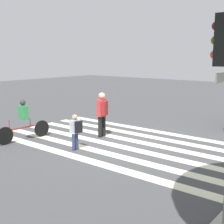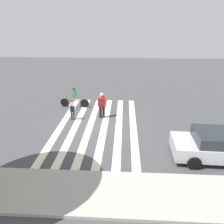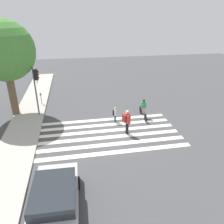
{
  "view_description": "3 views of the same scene",
  "coord_description": "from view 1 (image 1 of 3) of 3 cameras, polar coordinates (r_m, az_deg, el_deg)",
  "views": [
    {
      "loc": [
        9.27,
        7.02,
        3.32
      ],
      "look_at": [
        0.16,
        -0.42,
        1.18
      ],
      "focal_mm": 50.0,
      "sensor_mm": 36.0,
      "label": 1
    },
    {
      "loc": [
        -1.71,
        12.95,
        6.24
      ],
      "look_at": [
        -0.95,
        -0.27,
        0.84
      ],
      "focal_mm": 35.0,
      "sensor_mm": 36.0,
      "label": 2
    },
    {
      "loc": [
        -13.6,
        2.34,
        8.0
      ],
      "look_at": [
        0.84,
        -0.32,
        1.34
      ],
      "focal_mm": 35.0,
      "sensor_mm": 36.0,
      "label": 3
    }
  ],
  "objects": [
    {
      "name": "ground_plane",
      "position": [
        12.09,
        2.02,
        -5.62
      ],
      "size": [
        60.0,
        60.0,
        0.0
      ],
      "primitive_type": "plane",
      "color": "#444447"
    },
    {
      "name": "crosswalk_stripes",
      "position": [
        12.09,
        2.02,
        -5.61
      ],
      "size": [
        5.13,
        10.0,
        0.01
      ],
      "color": "#F2EDCC",
      "rests_on": "ground_plane"
    },
    {
      "name": "pedestrian_adult_yellow_jacket",
      "position": [
        11.06,
        -6.66,
        -3.18
      ],
      "size": [
        0.39,
        0.36,
        1.28
      ],
      "rotation": [
        0.0,
        0.0,
        2.85
      ],
      "color": "navy",
      "rests_on": "ground_plane"
    },
    {
      "name": "pedestrian_adult_tall_backpack",
      "position": [
        12.72,
        -1.78,
        0.15
      ],
      "size": [
        0.56,
        0.53,
        1.84
      ],
      "rotation": [
        0.0,
        0.0,
        3.47
      ],
      "color": "black",
      "rests_on": "ground_plane"
    },
    {
      "name": "cyclist_far_lane",
      "position": [
        12.67,
        -15.87,
        -1.24
      ],
      "size": [
        2.33,
        0.41,
        1.63
      ],
      "rotation": [
        0.0,
        0.0,
        -0.06
      ],
      "color": "black",
      "rests_on": "ground_plane"
    }
  ]
}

